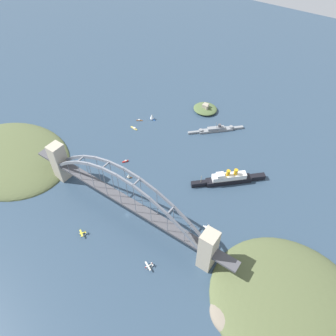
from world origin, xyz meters
TOP-DOWN VIEW (x-y plane):
  - ground_plane at (0.00, 0.00)m, footprint 1400.00×1400.00m
  - harbor_arch_bridge at (0.00, -0.00)m, footprint 262.77×15.76m
  - headland_west_shore at (-184.38, -19.35)m, footprint 167.84×132.56m
  - headland_east_shore at (179.38, 6.22)m, footprint 143.64×133.52m
  - ocean_liner at (68.98, 107.84)m, footprint 70.06×67.61m
  - naval_cruiser at (9.32, 184.80)m, footprint 60.01×59.25m
  - fort_island_mid_harbor at (-28.37, 217.92)m, footprint 36.27×33.91m
  - seaplane_taxiing_near_bridge at (57.28, -35.37)m, footprint 10.25×8.44m
  - seaplane_second_in_formation at (-22.02, -46.31)m, footprint 8.82×8.10m
  - small_boat_0 at (-94.85, 140.36)m, footprint 8.71×5.98m
  - small_boat_1 at (-55.78, 62.84)m, footprint 5.31×7.81m
  - small_boat_2 at (82.12, 36.47)m, footprint 9.40×5.93m
  - small_boat_3 at (-89.62, 121.67)m, footprint 12.35×3.84m
  - small_boat_4 at (-81.82, 153.89)m, footprint 10.37×5.76m
  - small_boat_5 at (-34.40, 44.17)m, footprint 6.58×5.15m
  - channel_marker_buoy at (28.01, 17.94)m, footprint 2.20×2.20m

SIDE VIEW (x-z plane):
  - ground_plane at x=0.00m, z-range 0.00..0.00m
  - headland_west_shore at x=-184.38m, z-range -11.21..11.21m
  - headland_east_shore at x=179.38m, z-range -13.98..13.98m
  - small_boat_3 at x=-89.62m, z-range -0.26..1.52m
  - small_boat_0 at x=-94.85m, z-range -0.31..1.76m
  - small_boat_1 at x=-55.78m, z-range -0.32..2.08m
  - channel_marker_buoy at x=28.01m, z-range -0.26..2.49m
  - seaplane_taxiing_near_bridge at x=57.28m, z-range -0.41..4.50m
  - seaplane_second_in_formation at x=-22.02m, z-range -0.32..4.78m
  - naval_cruiser at x=9.32m, z-range -5.53..10.88m
  - small_boat_5 at x=-34.40m, z-range -0.21..6.42m
  - fort_island_mid_harbor at x=-28.37m, z-range -2.63..9.42m
  - small_boat_2 at x=82.12m, z-range -0.28..8.56m
  - small_boat_4 at x=-81.82m, z-range -0.42..9.45m
  - ocean_liner at x=68.98m, z-range -4.14..16.18m
  - harbor_arch_bridge at x=0.00m, z-range -7.50..63.21m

